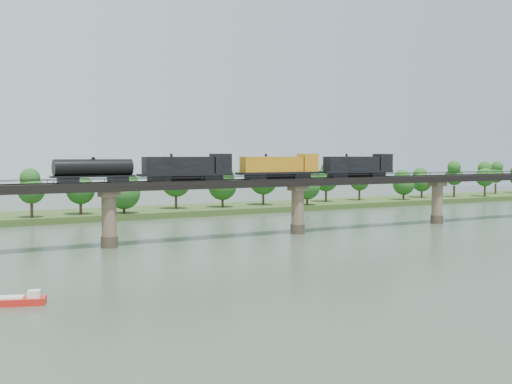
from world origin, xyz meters
TOP-DOWN VIEW (x-y plane):
  - ground at (0.00, 0.00)m, footprint 400.00×400.00m
  - far_bank at (0.00, 85.00)m, footprint 300.00×24.00m
  - bridge at (0.00, 30.00)m, footprint 236.00×30.00m
  - bridge_superstructure at (0.00, 30.00)m, footprint 220.00×4.90m
  - far_treeline at (-8.21, 80.52)m, footprint 289.06×17.54m
  - freight_train at (-11.43, 30.00)m, footprint 74.77×2.91m
  - motorboat at (-61.57, -7.81)m, footprint 5.88×3.74m

SIDE VIEW (x-z plane):
  - ground at x=0.00m, z-range 0.00..0.00m
  - motorboat at x=-61.57m, z-range -0.24..1.31m
  - far_bank at x=0.00m, z-range 0.00..1.60m
  - bridge at x=0.00m, z-range -0.29..11.21m
  - far_treeline at x=-8.21m, z-range 2.03..15.63m
  - bridge_superstructure at x=0.00m, z-range 11.42..12.17m
  - freight_train at x=-11.43m, z-range 11.38..16.53m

